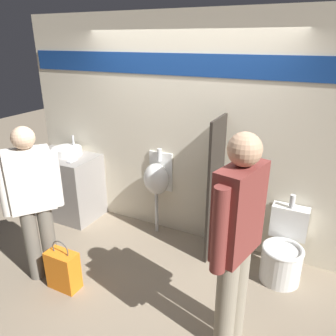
{
  "coord_description": "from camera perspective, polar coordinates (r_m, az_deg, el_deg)",
  "views": [
    {
      "loc": [
        1.53,
        -2.88,
        2.39
      ],
      "look_at": [
        0.0,
        0.17,
        1.05
      ],
      "focal_mm": 35.0,
      "sensor_mm": 36.0,
      "label": 1
    }
  ],
  "objects": [
    {
      "name": "ground_plane",
      "position": [
        4.04,
        -1.12,
        -14.79
      ],
      "size": [
        16.0,
        16.0,
        0.0
      ],
      "primitive_type": "plane",
      "color": "gray"
    },
    {
      "name": "display_wall",
      "position": [
        3.94,
        2.82,
        6.31
      ],
      "size": [
        4.46,
        0.07,
        2.7
      ],
      "color": "beige",
      "rests_on": "ground_plane"
    },
    {
      "name": "sink_counter",
      "position": [
        4.91,
        -17.44,
        -2.87
      ],
      "size": [
        0.98,
        0.6,
        0.9
      ],
      "color": "gray",
      "rests_on": "ground_plane"
    },
    {
      "name": "sink_basin",
      "position": [
        4.74,
        -17.17,
        2.83
      ],
      "size": [
        0.4,
        0.4,
        0.24
      ],
      "color": "white",
      "rests_on": "sink_counter"
    },
    {
      "name": "cell_phone",
      "position": [
        4.47,
        -16.39,
        1.19
      ],
      "size": [
        0.07,
        0.14,
        0.01
      ],
      "color": "#B7B7BC",
      "rests_on": "sink_counter"
    },
    {
      "name": "divider_near_counter",
      "position": [
        3.71,
        8.21,
        -3.77
      ],
      "size": [
        0.03,
        0.49,
        1.65
      ],
      "color": "#28231E",
      "rests_on": "ground_plane"
    },
    {
      "name": "urinal_near_counter",
      "position": [
        4.13,
        -1.98,
        -1.92
      ],
      "size": [
        0.34,
        0.27,
        1.13
      ],
      "color": "silver",
      "rests_on": "ground_plane"
    },
    {
      "name": "toilet",
      "position": [
        3.78,
        19.39,
        -13.76
      ],
      "size": [
        0.43,
        0.59,
        0.88
      ],
      "color": "white",
      "rests_on": "ground_plane"
    },
    {
      "name": "person_in_vest",
      "position": [
        2.55,
        11.87,
        -11.87
      ],
      "size": [
        0.3,
        0.62,
        1.83
      ],
      "rotation": [
        0.0,
        0.0,
        1.34
      ],
      "color": "gray",
      "rests_on": "ground_plane"
    },
    {
      "name": "person_with_lanyard",
      "position": [
        3.53,
        -22.42,
        -5.02
      ],
      "size": [
        0.4,
        0.48,
        1.65
      ],
      "rotation": [
        0.0,
        0.0,
        0.92
      ],
      "color": "#666056",
      "rests_on": "ground_plane"
    },
    {
      "name": "shopping_bag",
      "position": [
        3.64,
        -17.79,
        -16.52
      ],
      "size": [
        0.32,
        0.18,
        0.56
      ],
      "color": "orange",
      "rests_on": "ground_plane"
    }
  ]
}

